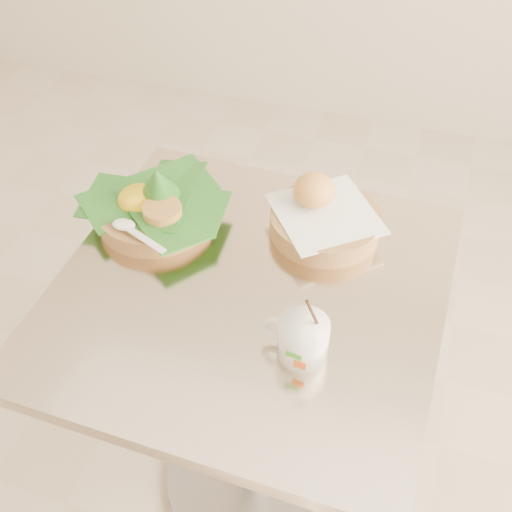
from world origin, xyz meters
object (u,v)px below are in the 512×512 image
(cafe_table, at_px, (250,360))
(bread_basket, at_px, (323,217))
(rice_basket, at_px, (154,205))
(coffee_mug, at_px, (302,338))

(cafe_table, bearing_deg, bread_basket, 64.80)
(cafe_table, xyz_separation_m, rice_basket, (-0.24, 0.12, 0.26))
(cafe_table, bearing_deg, coffee_mug, -42.07)
(cafe_table, relative_size, rice_basket, 2.60)
(bread_basket, distance_m, coffee_mug, 0.31)
(cafe_table, xyz_separation_m, coffee_mug, (0.13, -0.11, 0.26))
(rice_basket, bearing_deg, cafe_table, -27.40)
(coffee_mug, bearing_deg, rice_basket, 146.91)
(cafe_table, height_order, coffee_mug, coffee_mug)
(rice_basket, relative_size, coffee_mug, 1.98)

